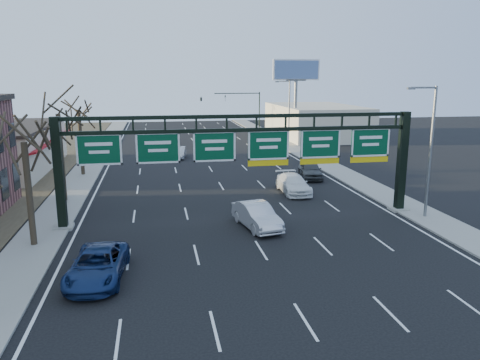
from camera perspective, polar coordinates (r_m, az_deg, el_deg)
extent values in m
plane|color=black|center=(25.00, 3.61, -10.15)|extent=(160.00, 160.00, 0.00)
cube|color=gray|center=(44.00, -19.43, -0.72)|extent=(3.00, 120.00, 0.12)
cube|color=gray|center=(47.19, 12.91, 0.55)|extent=(3.00, 120.00, 0.12)
cube|color=white|center=(43.80, -2.68, -0.14)|extent=(21.60, 120.00, 0.01)
cube|color=black|center=(31.53, -21.19, 0.67)|extent=(0.55, 0.55, 7.20)
cube|color=gray|center=(32.38, -20.70, -5.40)|extent=(1.20, 1.20, 0.20)
cube|color=black|center=(35.49, 19.13, 2.08)|extent=(0.55, 0.55, 7.20)
cube|color=gray|center=(36.25, 18.73, -3.37)|extent=(1.20, 1.20, 0.20)
cube|color=black|center=(30.98, 0.21, 7.78)|extent=(23.40, 0.25, 0.25)
cube|color=black|center=(31.07, 0.21, 6.13)|extent=(23.40, 0.25, 0.25)
cube|color=#044025|center=(30.89, -16.80, 3.58)|extent=(2.80, 0.10, 2.00)
cube|color=#044025|center=(30.69, -9.97, 3.88)|extent=(2.80, 0.10, 2.00)
cube|color=#044025|center=(30.93, -3.14, 4.12)|extent=(2.80, 0.10, 2.00)
cube|color=#044025|center=(31.59, 3.48, 4.29)|extent=(2.80, 0.10, 2.00)
cube|color=yellow|center=(31.79, 3.45, 2.11)|extent=(2.80, 0.10, 0.40)
cube|color=#044025|center=(32.66, 9.76, 4.40)|extent=(2.80, 0.10, 2.00)
cube|color=yellow|center=(32.85, 9.68, 2.30)|extent=(2.80, 0.10, 0.40)
cube|color=#044025|center=(34.09, 15.59, 4.46)|extent=(2.80, 0.10, 2.00)
cube|color=yellow|center=(34.27, 15.47, 2.44)|extent=(2.80, 0.10, 0.40)
cube|color=maroon|center=(52.88, -22.06, 4.45)|extent=(1.20, 18.00, 0.40)
cube|color=beige|center=(77.10, 9.19, 7.12)|extent=(12.00, 20.00, 5.00)
cylinder|color=black|center=(29.00, -24.32, -1.48)|extent=(0.36, 0.36, 6.08)
cylinder|color=black|center=(38.51, -20.93, 2.63)|extent=(0.36, 0.36, 6.84)
cylinder|color=black|center=(48.30, -18.83, 4.43)|extent=(0.36, 0.36, 6.46)
cylinder|color=slate|center=(34.10, 22.20, 3.17)|extent=(0.20, 0.20, 9.00)
cylinder|color=slate|center=(33.25, 21.51, 10.65)|extent=(1.80, 0.12, 0.12)
cube|color=slate|center=(32.79, 20.14, 10.66)|extent=(0.50, 0.22, 0.15)
cylinder|color=slate|center=(65.16, 6.00, 8.10)|extent=(0.20, 0.20, 9.00)
cylinder|color=slate|center=(64.73, 5.31, 11.99)|extent=(1.80, 0.12, 0.12)
cube|color=slate|center=(64.49, 4.52, 11.96)|extent=(0.50, 0.22, 0.15)
cylinder|color=slate|center=(70.64, 6.74, 8.33)|extent=(0.50, 0.50, 9.00)
cube|color=slate|center=(70.45, 6.84, 11.98)|extent=(3.00, 0.30, 0.20)
cube|color=white|center=(70.45, 6.87, 13.20)|extent=(7.00, 0.30, 3.00)
cube|color=#536EA7|center=(70.26, 6.92, 13.20)|extent=(6.60, 0.05, 2.60)
cylinder|color=black|center=(79.53, 2.37, 8.15)|extent=(0.18, 0.18, 7.00)
cylinder|color=black|center=(78.60, -0.36, 10.52)|extent=(7.60, 0.14, 0.14)
imported|color=black|center=(78.31, -1.82, 9.92)|extent=(0.20, 0.20, 1.00)
imported|color=black|center=(77.81, -4.78, 9.87)|extent=(0.54, 0.54, 1.62)
imported|color=navy|center=(23.87, -17.00, -9.90)|extent=(2.93, 5.55, 1.49)
imported|color=silver|center=(30.34, 2.05, -4.37)|extent=(2.64, 5.13, 1.61)
imported|color=white|center=(39.58, 6.51, -0.46)|extent=(2.17, 5.26, 1.52)
imported|color=#3B3E40|center=(45.44, 8.56, 1.24)|extent=(2.66, 5.01, 1.62)
imported|color=#B7B8BD|center=(56.54, -7.42, 3.35)|extent=(1.98, 4.18, 1.33)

